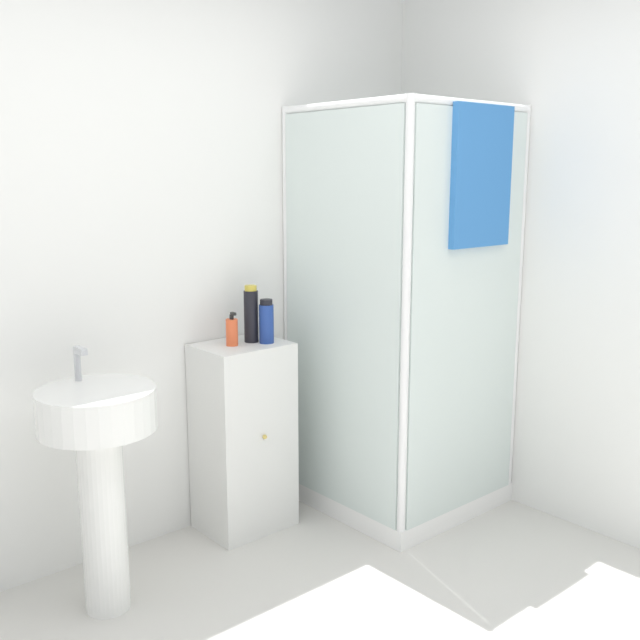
# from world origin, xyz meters

# --- Properties ---
(wall_back) EXTENTS (6.40, 0.06, 2.50)m
(wall_back) POSITION_xyz_m (0.00, 1.70, 1.25)
(wall_back) COLOR white
(wall_back) RESTS_ON ground_plane
(shower_enclosure) EXTENTS (0.81, 0.84, 1.91)m
(shower_enclosure) POSITION_xyz_m (1.21, 1.18, 0.56)
(shower_enclosure) COLOR white
(shower_enclosure) RESTS_ON ground_plane
(vanity_cabinet) EXTENTS (0.39, 0.33, 0.87)m
(vanity_cabinet) POSITION_xyz_m (0.50, 1.51, 0.43)
(vanity_cabinet) COLOR silver
(vanity_cabinet) RESTS_ON ground_plane
(sink) EXTENTS (0.42, 0.42, 0.99)m
(sink) POSITION_xyz_m (-0.28, 1.30, 0.60)
(sink) COLOR white
(sink) RESTS_ON ground_plane
(soap_dispenser) EXTENTS (0.05, 0.05, 0.15)m
(soap_dispenser) POSITION_xyz_m (0.45, 1.51, 0.93)
(soap_dispenser) COLOR #E5562D
(soap_dispenser) RESTS_ON vanity_cabinet
(shampoo_bottle_tall_black) EXTENTS (0.06, 0.06, 0.26)m
(shampoo_bottle_tall_black) POSITION_xyz_m (0.56, 1.52, 0.99)
(shampoo_bottle_tall_black) COLOR black
(shampoo_bottle_tall_black) RESTS_ON vanity_cabinet
(shampoo_bottle_blue) EXTENTS (0.07, 0.07, 0.20)m
(shampoo_bottle_blue) POSITION_xyz_m (0.60, 1.45, 0.96)
(shampoo_bottle_blue) COLOR navy
(shampoo_bottle_blue) RESTS_ON vanity_cabinet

